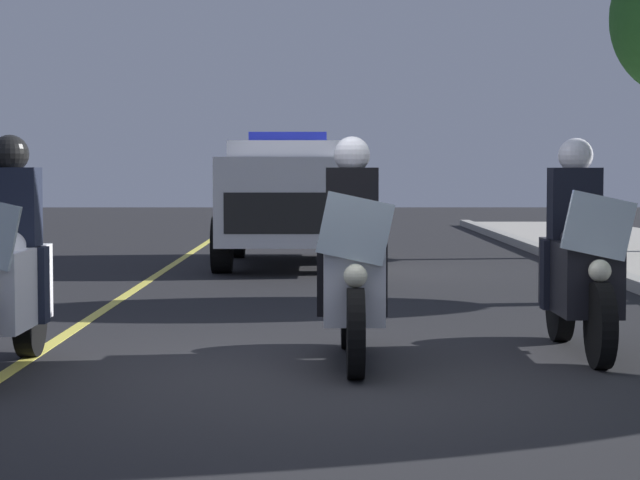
{
  "coord_description": "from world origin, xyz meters",
  "views": [
    {
      "loc": [
        8.72,
        -0.02,
        1.46
      ],
      "look_at": [
        -1.21,
        0.0,
        0.9
      ],
      "focal_mm": 69.59,
      "sensor_mm": 36.0,
      "label": 1
    }
  ],
  "objects_px": {
    "police_motorcycle_lead_left": "(6,276)",
    "police_suv": "(288,196)",
    "police_motorcycle_lead_right": "(352,271)",
    "police_motorcycle_trailing": "(579,266)"
  },
  "relations": [
    {
      "from": "police_motorcycle_lead_left",
      "to": "police_suv",
      "type": "distance_m",
      "value": 10.39
    },
    {
      "from": "police_motorcycle_lead_left",
      "to": "police_suv",
      "type": "bearing_deg",
      "value": 170.07
    },
    {
      "from": "police_suv",
      "to": "police_motorcycle_lead_left",
      "type": "bearing_deg",
      "value": -9.93
    },
    {
      "from": "police_motorcycle_lead_left",
      "to": "police_motorcycle_trailing",
      "type": "xyz_separation_m",
      "value": [
        -0.9,
        4.33,
        0.0
      ]
    },
    {
      "from": "police_motorcycle_lead_right",
      "to": "police_suv",
      "type": "height_order",
      "value": "police_suv"
    },
    {
      "from": "police_motorcycle_lead_right",
      "to": "police_motorcycle_trailing",
      "type": "distance_m",
      "value": 1.87
    },
    {
      "from": "police_motorcycle_lead_left",
      "to": "police_motorcycle_lead_right",
      "type": "height_order",
      "value": "same"
    },
    {
      "from": "police_motorcycle_lead_right",
      "to": "police_motorcycle_trailing",
      "type": "xyz_separation_m",
      "value": [
        -0.44,
        1.81,
        0.0
      ]
    },
    {
      "from": "police_motorcycle_lead_right",
      "to": "police_suv",
      "type": "xyz_separation_m",
      "value": [
        -9.77,
        -0.73,
        0.37
      ]
    },
    {
      "from": "police_motorcycle_lead_left",
      "to": "police_suv",
      "type": "xyz_separation_m",
      "value": [
        -10.23,
        1.79,
        0.37
      ]
    }
  ]
}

